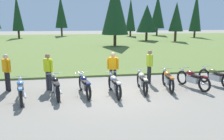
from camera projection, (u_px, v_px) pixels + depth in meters
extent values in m
plane|color=gray|center=(114.00, 93.00, 10.23)|extent=(140.00, 140.00, 0.00)
cube|color=#5B7033|center=(84.00, 42.00, 34.45)|extent=(80.00, 44.00, 0.10)
cylinder|color=#47331E|center=(115.00, 41.00, 28.82)|extent=(0.36, 0.36, 1.50)
cone|color=#193D1E|center=(115.00, 7.00, 28.01)|extent=(3.26, 3.26, 6.48)
cylinder|color=#47331E|center=(146.00, 37.00, 37.05)|extent=(0.36, 0.36, 1.41)
cone|color=#193D1E|center=(147.00, 19.00, 36.48)|extent=(3.28, 3.28, 4.20)
cylinder|color=#47331E|center=(19.00, 35.00, 42.18)|extent=(0.36, 0.36, 1.42)
cone|color=#193D1E|center=(17.00, 13.00, 41.41)|extent=(2.01, 2.01, 6.18)
cylinder|color=#47331E|center=(62.00, 32.00, 48.89)|extent=(0.36, 0.36, 1.76)
cone|color=#193D1E|center=(61.00, 12.00, 48.06)|extent=(2.50, 2.50, 6.44)
cylinder|color=#47331E|center=(130.00, 34.00, 48.17)|extent=(0.36, 0.36, 1.14)
cone|color=#193D1E|center=(131.00, 15.00, 47.39)|extent=(2.06, 2.06, 6.55)
cylinder|color=#47331E|center=(157.00, 32.00, 50.94)|extent=(0.36, 0.36, 1.64)
cone|color=#193D1E|center=(158.00, 12.00, 50.06)|extent=(3.11, 3.11, 6.98)
cylinder|color=#47331E|center=(194.00, 35.00, 44.55)|extent=(0.36, 0.36, 1.24)
cone|color=#193D1E|center=(196.00, 12.00, 43.71)|extent=(2.23, 2.23, 7.07)
cylinder|color=#47331E|center=(175.00, 37.00, 35.52)|extent=(0.36, 0.36, 1.61)
cone|color=#193D1E|center=(176.00, 17.00, 34.92)|extent=(2.16, 2.16, 4.33)
torus|color=black|center=(21.00, 88.00, 9.75)|extent=(0.24, 0.71, 0.70)
torus|color=black|center=(21.00, 98.00, 8.48)|extent=(0.24, 0.71, 0.70)
cube|color=silver|center=(21.00, 91.00, 9.10)|extent=(0.33, 0.67, 0.28)
ellipsoid|color=#598CC6|center=(20.00, 83.00, 9.21)|extent=(0.35, 0.52, 0.22)
cube|color=black|center=(20.00, 87.00, 8.86)|extent=(0.31, 0.51, 0.10)
cube|color=#598CC6|center=(20.00, 89.00, 8.41)|extent=(0.20, 0.34, 0.06)
cylinder|color=silver|center=(20.00, 76.00, 9.56)|extent=(0.61, 0.16, 0.03)
sphere|color=silver|center=(20.00, 79.00, 9.69)|extent=(0.14, 0.14, 0.14)
cylinder|color=silver|center=(25.00, 95.00, 8.90)|extent=(0.18, 0.55, 0.07)
torus|color=black|center=(54.00, 84.00, 10.28)|extent=(0.22, 0.71, 0.70)
torus|color=black|center=(58.00, 93.00, 8.99)|extent=(0.22, 0.71, 0.70)
cube|color=silver|center=(56.00, 87.00, 9.62)|extent=(0.31, 0.66, 0.28)
ellipsoid|color=black|center=(55.00, 80.00, 9.73)|extent=(0.34, 0.52, 0.22)
cube|color=black|center=(56.00, 84.00, 9.37)|extent=(0.30, 0.51, 0.10)
cube|color=black|center=(57.00, 85.00, 8.92)|extent=(0.19, 0.34, 0.06)
cylinder|color=silver|center=(54.00, 74.00, 10.08)|extent=(0.62, 0.14, 0.03)
sphere|color=silver|center=(54.00, 76.00, 10.22)|extent=(0.14, 0.14, 0.14)
cylinder|color=silver|center=(60.00, 91.00, 9.41)|extent=(0.16, 0.55, 0.07)
torus|color=black|center=(81.00, 83.00, 10.54)|extent=(0.21, 0.71, 0.70)
torus|color=black|center=(88.00, 91.00, 9.24)|extent=(0.21, 0.71, 0.70)
cube|color=silver|center=(85.00, 86.00, 9.88)|extent=(0.30, 0.66, 0.28)
ellipsoid|color=navy|center=(83.00, 78.00, 9.99)|extent=(0.33, 0.52, 0.22)
cube|color=black|center=(86.00, 82.00, 9.63)|extent=(0.29, 0.51, 0.10)
cube|color=navy|center=(88.00, 83.00, 9.17)|extent=(0.19, 0.34, 0.06)
cylinder|color=silver|center=(81.00, 72.00, 10.34)|extent=(0.62, 0.13, 0.03)
sphere|color=silver|center=(81.00, 75.00, 10.48)|extent=(0.14, 0.14, 0.14)
cylinder|color=silver|center=(89.00, 90.00, 9.66)|extent=(0.16, 0.55, 0.07)
torus|color=black|center=(111.00, 83.00, 10.58)|extent=(0.14, 0.70, 0.70)
torus|color=black|center=(119.00, 91.00, 9.25)|extent=(0.14, 0.70, 0.70)
cube|color=silver|center=(114.00, 86.00, 9.91)|extent=(0.24, 0.65, 0.28)
ellipsoid|color=#B7B7BC|center=(113.00, 78.00, 10.02)|extent=(0.29, 0.49, 0.22)
cube|color=black|center=(116.00, 82.00, 9.65)|extent=(0.25, 0.49, 0.10)
cube|color=#B7B7BC|center=(119.00, 83.00, 9.18)|extent=(0.16, 0.33, 0.06)
cylinder|color=silver|center=(111.00, 72.00, 10.39)|extent=(0.62, 0.07, 0.03)
sphere|color=silver|center=(111.00, 74.00, 10.53)|extent=(0.14, 0.14, 0.14)
cylinder|color=silver|center=(119.00, 90.00, 9.67)|extent=(0.10, 0.55, 0.07)
torus|color=black|center=(139.00, 79.00, 11.17)|extent=(0.16, 0.71, 0.70)
torus|color=black|center=(145.00, 87.00, 9.80)|extent=(0.16, 0.71, 0.70)
cube|color=silver|center=(142.00, 82.00, 10.47)|extent=(0.26, 0.66, 0.28)
ellipsoid|color=beige|center=(141.00, 75.00, 10.59)|extent=(0.30, 0.50, 0.22)
cube|color=black|center=(143.00, 79.00, 10.21)|extent=(0.26, 0.50, 0.10)
cube|color=beige|center=(146.00, 80.00, 9.73)|extent=(0.17, 0.33, 0.06)
cylinder|color=silver|center=(140.00, 69.00, 10.96)|extent=(0.62, 0.09, 0.03)
sphere|color=silver|center=(139.00, 72.00, 11.11)|extent=(0.14, 0.14, 0.14)
cylinder|color=silver|center=(147.00, 86.00, 10.21)|extent=(0.12, 0.55, 0.07)
torus|color=black|center=(164.00, 78.00, 11.46)|extent=(0.22, 0.71, 0.70)
torus|color=black|center=(172.00, 86.00, 10.09)|extent=(0.22, 0.71, 0.70)
cube|color=silver|center=(168.00, 80.00, 10.76)|extent=(0.30, 0.66, 0.28)
ellipsoid|color=orange|center=(167.00, 74.00, 10.88)|extent=(0.34, 0.52, 0.22)
cube|color=black|center=(169.00, 77.00, 10.50)|extent=(0.30, 0.51, 0.10)
cube|color=orange|center=(172.00, 78.00, 10.02)|extent=(0.19, 0.34, 0.06)
cylinder|color=silver|center=(165.00, 68.00, 11.26)|extent=(0.62, 0.14, 0.03)
sphere|color=silver|center=(165.00, 70.00, 11.40)|extent=(0.14, 0.14, 0.14)
cylinder|color=silver|center=(172.00, 84.00, 10.49)|extent=(0.16, 0.55, 0.07)
torus|color=black|center=(182.00, 78.00, 11.53)|extent=(0.29, 0.70, 0.70)
torus|color=black|center=(204.00, 84.00, 10.30)|extent=(0.29, 0.70, 0.70)
cube|color=silver|center=(193.00, 80.00, 10.90)|extent=(0.37, 0.67, 0.28)
ellipsoid|color=maroon|center=(190.00, 73.00, 11.01)|extent=(0.38, 0.53, 0.22)
cube|color=black|center=(197.00, 76.00, 10.67)|extent=(0.35, 0.52, 0.10)
cube|color=maroon|center=(205.00, 77.00, 10.23)|extent=(0.22, 0.35, 0.06)
cylinder|color=silver|center=(184.00, 68.00, 11.34)|extent=(0.60, 0.20, 0.03)
sphere|color=silver|center=(182.00, 70.00, 11.47)|extent=(0.14, 0.14, 0.14)
cylinder|color=silver|center=(200.00, 83.00, 10.72)|extent=(0.22, 0.55, 0.07)
torus|color=black|center=(204.00, 76.00, 11.95)|extent=(0.29, 0.70, 0.70)
cube|color=silver|center=(215.00, 78.00, 11.32)|extent=(0.37, 0.67, 0.28)
ellipsoid|color=brown|center=(213.00, 71.00, 11.42)|extent=(0.38, 0.53, 0.22)
cube|color=black|center=(220.00, 74.00, 11.08)|extent=(0.34, 0.52, 0.10)
cylinder|color=silver|center=(206.00, 66.00, 11.76)|extent=(0.61, 0.20, 0.03)
sphere|color=silver|center=(204.00, 68.00, 11.89)|extent=(0.14, 0.14, 0.14)
cylinder|color=silver|center=(222.00, 81.00, 11.13)|extent=(0.22, 0.55, 0.07)
cylinder|color=black|center=(111.00, 78.00, 11.02)|extent=(0.14, 0.14, 0.88)
cylinder|color=black|center=(115.00, 78.00, 10.99)|extent=(0.14, 0.14, 0.88)
cube|color=orange|center=(113.00, 63.00, 10.86)|extent=(0.41, 0.32, 0.56)
sphere|color=tan|center=(113.00, 55.00, 10.78)|extent=(0.22, 0.22, 0.22)
cylinder|color=orange|center=(108.00, 64.00, 10.90)|extent=(0.09, 0.09, 0.52)
cylinder|color=orange|center=(118.00, 64.00, 10.83)|extent=(0.09, 0.09, 0.52)
cylinder|color=#2D2D38|center=(50.00, 81.00, 10.50)|extent=(0.14, 0.14, 0.88)
cylinder|color=#2D2D38|center=(48.00, 81.00, 10.59)|extent=(0.14, 0.14, 0.88)
cube|color=#D8EA19|center=(48.00, 65.00, 10.40)|extent=(0.41, 0.41, 0.56)
sphere|color=#9E7051|center=(48.00, 56.00, 10.32)|extent=(0.22, 0.22, 0.22)
cylinder|color=#D8EA19|center=(52.00, 66.00, 10.28)|extent=(0.09, 0.09, 0.52)
cylinder|color=#D8EA19|center=(45.00, 65.00, 10.53)|extent=(0.09, 0.09, 0.52)
cylinder|color=black|center=(7.00, 81.00, 10.50)|extent=(0.14, 0.14, 0.88)
cylinder|color=black|center=(9.00, 82.00, 10.39)|extent=(0.14, 0.14, 0.88)
cube|color=orange|center=(6.00, 66.00, 10.30)|extent=(0.40, 0.42, 0.56)
sphere|color=beige|center=(5.00, 57.00, 10.21)|extent=(0.22, 0.22, 0.22)
cylinder|color=orange|center=(4.00, 65.00, 10.44)|extent=(0.09, 0.09, 0.52)
cylinder|color=orange|center=(9.00, 67.00, 10.16)|extent=(0.09, 0.09, 0.52)
cylinder|color=black|center=(148.00, 74.00, 11.89)|extent=(0.14, 0.14, 0.88)
cylinder|color=black|center=(150.00, 75.00, 11.72)|extent=(0.14, 0.14, 0.88)
cube|color=#C6E52D|center=(150.00, 60.00, 11.66)|extent=(0.23, 0.36, 0.56)
sphere|color=#9E7051|center=(150.00, 52.00, 11.58)|extent=(0.22, 0.22, 0.22)
cylinder|color=#C6E52D|center=(148.00, 60.00, 11.88)|extent=(0.09, 0.09, 0.52)
cylinder|color=#C6E52D|center=(151.00, 62.00, 11.44)|extent=(0.09, 0.09, 0.52)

